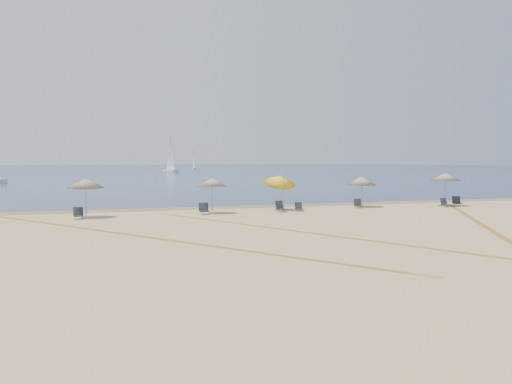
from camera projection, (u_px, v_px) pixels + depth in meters
The scene contains 18 objects.
ground at pixel (450, 258), 20.51m from camera, with size 160.00×160.00×0.00m, color tan.
ocean at pixel (80, 169), 231.67m from camera, with size 500.00×500.00×0.00m, color #0C2151.
wet_sand at pixel (238, 207), 43.04m from camera, with size 500.00×500.00×0.00m, color olive.
umbrella_1 at pixel (86, 183), 34.74m from camera, with size 2.19×2.22×2.42m.
umbrella_2 at pixel (212, 182), 37.56m from camera, with size 1.94×1.96×2.36m.
umbrella_3 at pixel (280, 180), 39.82m from camera, with size 2.25×2.30×2.76m.
umbrella_4 at pixel (361, 181), 42.72m from camera, with size 2.21×2.24×2.27m.
umbrella_5 at pixel (445, 177), 43.74m from camera, with size 2.32×2.32×2.53m.
chair_1 at pixel (78, 214), 34.13m from camera, with size 0.58×0.68×0.68m.
chair_2 at pixel (204, 209), 37.11m from camera, with size 0.66×0.75×0.73m.
chair_3 at pixel (281, 207), 38.71m from camera, with size 0.80×0.87×0.74m.
chair_4 at pixel (299, 207), 39.30m from camera, with size 0.57×0.65×0.60m.
chair_5 at pixel (358, 204), 41.97m from camera, with size 0.63×0.71×0.65m.
chair_6 at pixel (445, 203), 42.84m from camera, with size 0.59×0.67×0.66m.
chair_7 at pixel (457, 202), 43.71m from camera, with size 0.82×0.88×0.74m.
sailboat_0 at pixel (194, 163), 213.76m from camera, with size 1.79×4.95×7.21m.
sailboat_1 at pixel (171, 161), 169.31m from camera, with size 3.35×7.14×10.31m.
tire_tracks at pixel (324, 232), 28.04m from camera, with size 56.70×41.29×0.00m.
Camera 1 is at (-13.37, -16.80, 3.46)m, focal length 40.92 mm.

